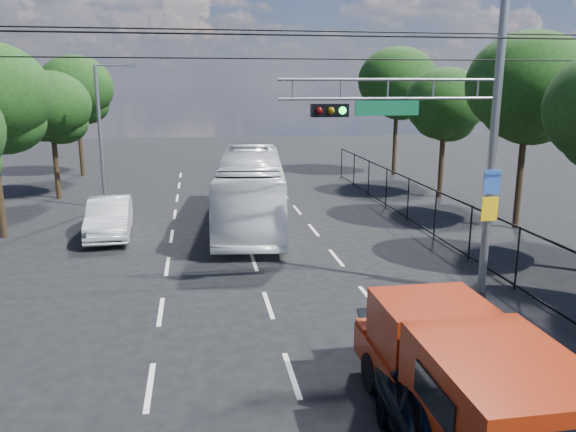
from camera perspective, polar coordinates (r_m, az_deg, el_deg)
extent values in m
cube|color=beige|center=(12.53, -13.87, -16.48)|extent=(0.12, 2.00, 0.01)
cube|color=beige|center=(16.12, -12.81, -9.44)|extent=(0.12, 2.00, 0.01)
cube|color=beige|center=(19.87, -12.16, -5.01)|extent=(0.12, 2.00, 0.01)
cube|color=beige|center=(23.70, -11.73, -2.00)|extent=(0.12, 2.00, 0.01)
cube|color=beige|center=(27.58, -11.42, 0.17)|extent=(0.12, 2.00, 0.01)
cube|color=beige|center=(31.49, -11.19, 1.80)|extent=(0.12, 2.00, 0.01)
cube|color=beige|center=(35.42, -11.01, 3.08)|extent=(0.12, 2.00, 0.01)
cube|color=beige|center=(39.36, -10.86, 4.09)|extent=(0.12, 2.00, 0.01)
cube|color=beige|center=(12.62, 0.38, -15.84)|extent=(0.12, 2.00, 0.01)
cube|color=beige|center=(16.19, -2.02, -9.00)|extent=(0.12, 2.00, 0.01)
cube|color=beige|center=(19.92, -3.49, -4.68)|extent=(0.12, 2.00, 0.01)
cube|color=beige|center=(23.74, -4.48, -1.73)|extent=(0.12, 2.00, 0.01)
cube|color=beige|center=(27.62, -5.20, 0.40)|extent=(0.12, 2.00, 0.01)
cube|color=beige|center=(31.52, -5.73, 2.01)|extent=(0.12, 2.00, 0.01)
cube|color=beige|center=(35.45, -6.15, 3.25)|extent=(0.12, 2.00, 0.01)
cube|color=beige|center=(39.39, -6.49, 4.25)|extent=(0.12, 2.00, 0.01)
cube|color=beige|center=(13.39, 13.56, -14.41)|extent=(0.12, 2.00, 0.01)
cube|color=beige|center=(16.80, 8.29, -8.29)|extent=(0.12, 2.00, 0.01)
cube|color=beige|center=(20.42, 4.93, -4.25)|extent=(0.12, 2.00, 0.01)
cube|color=beige|center=(24.16, 2.62, -1.43)|extent=(0.12, 2.00, 0.01)
cube|color=beige|center=(27.98, 0.94, 0.63)|extent=(0.12, 2.00, 0.01)
cube|color=beige|center=(31.84, -0.33, 2.19)|extent=(0.12, 2.00, 0.01)
cube|color=beige|center=(35.73, -1.33, 3.41)|extent=(0.12, 2.00, 0.01)
cube|color=beige|center=(39.64, -2.14, 4.39)|extent=(0.12, 2.00, 0.01)
cylinder|color=slate|center=(17.11, 20.19, 7.81)|extent=(0.24, 0.24, 9.50)
cylinder|color=slate|center=(15.76, 10.49, 13.46)|extent=(6.20, 0.08, 0.08)
cylinder|color=slate|center=(15.77, 10.41, 11.65)|extent=(6.20, 0.08, 0.08)
cube|color=black|center=(15.30, 4.25, 10.66)|extent=(1.00, 0.28, 0.35)
sphere|color=#3F0505|center=(15.08, 3.18, 10.63)|extent=(0.20, 0.20, 0.20)
sphere|color=#4C3805|center=(15.15, 4.38, 10.63)|extent=(0.20, 0.20, 0.20)
sphere|color=#0CE533|center=(15.23, 5.57, 10.62)|extent=(0.20, 0.20, 0.20)
cube|color=#0C5633|center=(15.74, 10.02, 10.75)|extent=(1.80, 0.05, 0.40)
cube|color=blue|center=(17.14, 20.00, 3.28)|extent=(0.50, 0.04, 0.70)
cube|color=yellow|center=(17.29, 19.79, 0.67)|extent=(0.50, 0.04, 0.70)
cylinder|color=slate|center=(16.76, 18.71, 12.12)|extent=(0.05, 0.05, 0.50)
cylinder|color=slate|center=(16.20, 14.55, 12.37)|extent=(0.05, 0.05, 0.50)
cylinder|color=slate|center=(15.73, 10.10, 12.57)|extent=(0.05, 0.05, 0.50)
cylinder|color=slate|center=(15.35, 5.40, 12.70)|extent=(0.05, 0.05, 0.50)
cylinder|color=slate|center=(15.08, 0.49, 12.74)|extent=(0.05, 0.05, 0.50)
cylinder|color=slate|center=(29.35, -18.51, 7.45)|extent=(0.18, 0.18, 7.00)
cylinder|color=slate|center=(29.13, -17.43, 14.40)|extent=(1.60, 0.09, 0.09)
cube|color=slate|center=(29.02, -15.61, 14.52)|extent=(0.60, 0.22, 0.15)
cylinder|color=black|center=(13.04, -1.12, 17.93)|extent=(22.00, 0.04, 0.04)
cylinder|color=black|center=(16.53, -2.95, 18.33)|extent=(22.00, 0.04, 0.04)
cylinder|color=black|center=(17.97, -3.47, 15.68)|extent=(22.00, 0.04, 0.04)
cube|color=black|center=(21.51, 17.01, 1.47)|extent=(0.04, 34.00, 0.06)
cube|color=black|center=(21.93, 16.69, -3.14)|extent=(0.04, 34.00, 0.06)
cylinder|color=black|center=(18.35, 22.26, -4.01)|extent=(0.06, 0.06, 2.00)
cylinder|color=black|center=(20.86, 18.03, -1.65)|extent=(0.06, 0.06, 2.00)
cylinder|color=black|center=(23.48, 14.73, 0.20)|extent=(0.06, 0.06, 2.00)
cylinder|color=black|center=(26.18, 12.10, 1.67)|extent=(0.06, 0.06, 2.00)
cylinder|color=black|center=(28.94, 9.96, 2.86)|extent=(0.06, 0.06, 2.00)
cylinder|color=black|center=(31.74, 8.20, 3.84)|extent=(0.06, 0.06, 2.00)
cylinder|color=black|center=(34.58, 6.72, 4.66)|extent=(0.06, 0.06, 2.00)
cylinder|color=black|center=(37.44, 5.46, 5.35)|extent=(0.06, 0.06, 2.00)
cylinder|color=black|center=(26.05, 22.52, 3.98)|extent=(0.28, 0.28, 4.76)
ellipsoid|color=black|center=(25.78, 23.27, 12.20)|extent=(5.10, 5.10, 4.33)
ellipsoid|color=black|center=(26.27, 23.42, 9.58)|extent=(3.40, 3.40, 2.72)
ellipsoid|color=black|center=(25.44, 22.62, 9.95)|extent=(3.23, 3.23, 2.58)
cylinder|color=black|center=(32.03, 15.33, 5.43)|extent=(0.28, 0.28, 4.03)
ellipsoid|color=black|center=(31.77, 15.68, 11.09)|extent=(4.32, 4.32, 3.67)
ellipsoid|color=black|center=(32.26, 16.00, 9.30)|extent=(2.88, 2.88, 2.30)
ellipsoid|color=black|center=(31.49, 15.15, 9.53)|extent=(2.74, 2.74, 2.19)
cylinder|color=black|center=(39.41, 10.82, 7.71)|extent=(0.28, 0.28, 4.93)
ellipsoid|color=black|center=(39.24, 11.07, 13.35)|extent=(5.28, 5.28, 4.49)
ellipsoid|color=black|center=(39.67, 11.40, 11.55)|extent=(3.52, 3.52, 2.82)
ellipsoid|color=black|center=(38.94, 10.61, 11.81)|extent=(3.34, 3.34, 2.68)
ellipsoid|color=black|center=(25.35, -26.89, 8.49)|extent=(3.20, 3.20, 2.56)
cylinder|color=black|center=(33.01, -22.50, 5.01)|extent=(0.28, 0.28, 3.92)
ellipsoid|color=black|center=(32.76, -22.98, 10.34)|extent=(4.20, 4.20, 3.57)
ellipsoid|color=black|center=(33.01, -22.03, 8.73)|extent=(2.80, 2.80, 2.24)
ellipsoid|color=black|center=(32.69, -23.53, 8.81)|extent=(2.66, 2.66, 2.13)
cylinder|color=black|center=(40.79, -20.34, 7.07)|extent=(0.28, 0.28, 4.59)
ellipsoid|color=black|center=(40.61, -20.76, 12.13)|extent=(4.92, 4.92, 4.18)
ellipsoid|color=black|center=(40.85, -19.99, 10.58)|extent=(3.28, 3.28, 2.62)
ellipsoid|color=black|center=(40.50, -21.19, 10.70)|extent=(3.12, 3.12, 2.49)
cylinder|color=black|center=(12.02, 8.69, -15.43)|extent=(0.30, 0.80, 0.80)
cylinder|color=black|center=(12.71, 17.34, -14.23)|extent=(0.30, 0.80, 0.80)
cube|color=maroon|center=(10.78, 16.97, -17.62)|extent=(2.18, 5.73, 0.64)
cube|color=maroon|center=(12.82, 11.87, -11.65)|extent=(2.12, 0.63, 0.63)
cube|color=black|center=(12.96, 11.43, -9.95)|extent=(1.95, 0.46, 0.35)
cube|color=maroon|center=(11.46, 14.33, -10.82)|extent=(2.06, 1.78, 1.09)
cube|color=black|center=(10.73, 16.21, -12.33)|extent=(1.78, 0.06, 0.63)
cube|color=maroon|center=(9.38, 20.86, -16.46)|extent=(2.13, 2.92, 1.20)
cube|color=black|center=(9.92, 26.47, -15.11)|extent=(0.05, 1.37, 0.52)
cube|color=black|center=(8.91, 14.59, -17.40)|extent=(0.05, 1.37, 0.52)
imported|color=black|center=(10.04, 15.95, -19.93)|extent=(2.06, 4.41, 1.46)
imported|color=white|center=(24.91, -3.81, 2.76)|extent=(3.94, 11.71, 3.20)
imported|color=silver|center=(24.21, -17.69, -0.14)|extent=(1.95, 4.82, 1.56)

